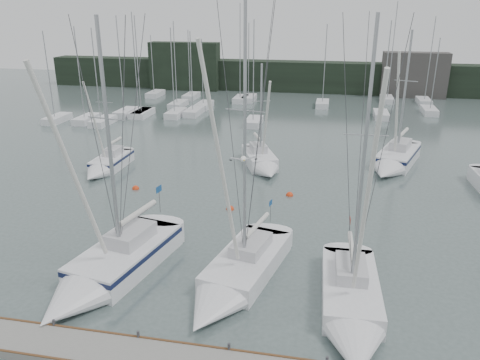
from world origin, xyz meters
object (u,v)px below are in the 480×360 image
sailboat_near_center (232,282)px  sailboat_mid_d (394,161)px  sailboat_near_left (105,273)px  sailboat_mid_a (106,166)px  sailboat_mid_c (263,164)px  buoy_a (230,209)px  sailboat_near_right (352,312)px  buoy_b (290,195)px  buoy_c (136,189)px

sailboat_near_center → sailboat_mid_d: 24.14m
sailboat_near_left → sailboat_mid_a: bearing=127.6°
sailboat_mid_c → buoy_a: sailboat_mid_c is taller
sailboat_near_right → sailboat_mid_d: sailboat_near_right is taller
sailboat_mid_a → buoy_b: (16.54, -2.49, -0.53)m
sailboat_mid_a → buoy_b: size_ratio=17.74×
sailboat_near_center → buoy_b: bearing=95.4°
buoy_b → buoy_c: 12.31m
sailboat_near_center → buoy_c: sailboat_near_center is taller
sailboat_near_left → buoy_b: bearing=70.8°
sailboat_mid_a → sailboat_mid_d: bearing=13.5°
sailboat_near_left → buoy_b: (8.36, 14.14, -0.65)m
buoy_b → sailboat_near_center: bearing=-97.0°
sailboat_mid_a → buoy_c: sailboat_mid_a is taller
sailboat_near_center → buoy_b: 13.63m
sailboat_mid_c → buoy_b: bearing=-83.8°
sailboat_near_left → sailboat_mid_a: sailboat_near_left is taller
sailboat_mid_d → buoy_a: sailboat_mid_d is taller
sailboat_near_right → buoy_b: (-4.33, 14.91, -0.52)m
sailboat_near_center → sailboat_mid_c: 19.22m
sailboat_near_left → sailboat_mid_d: 28.15m
sailboat_near_left → buoy_a: size_ratio=25.40×
sailboat_mid_c → sailboat_near_right: bearing=-92.0°
sailboat_mid_a → sailboat_mid_c: (13.56, 3.16, 0.02)m
sailboat_mid_a → buoy_b: sailboat_mid_a is taller
sailboat_near_left → sailboat_near_right: 12.71m
sailboat_near_right → buoy_c: 21.65m
buoy_b → buoy_c: (-12.27, -1.01, 0.00)m
sailboat_mid_a → sailboat_mid_d: sailboat_mid_d is taller
sailboat_near_left → sailboat_near_center: bearing=16.8°
sailboat_near_right → buoy_a: (-8.29, 11.43, -0.52)m
sailboat_near_left → sailboat_mid_d: size_ratio=1.13×
buoy_c → sailboat_near_right: bearing=-40.0°
sailboat_mid_d → buoy_b: bearing=-116.7°
sailboat_near_left → buoy_c: 13.71m
sailboat_mid_a → buoy_c: (4.27, -3.51, -0.53)m
sailboat_near_left → sailboat_near_right: size_ratio=1.00×
buoy_a → buoy_b: bearing=41.3°
sailboat_mid_d → sailboat_near_right: bearing=-81.3°
buoy_a → sailboat_mid_d: bearing=43.4°
sailboat_mid_d → sailboat_mid_c: bearing=-147.8°
sailboat_mid_c → sailboat_mid_d: sailboat_mid_d is taller
sailboat_mid_c → sailboat_mid_d: (11.53, 2.69, 0.09)m
sailboat_mid_a → buoy_a: sailboat_mid_a is taller
sailboat_near_left → sailboat_near_center: sailboat_near_center is taller
sailboat_mid_a → sailboat_near_center: bearing=-46.8°
sailboat_near_left → buoy_a: 11.55m
sailboat_mid_c → buoy_c: sailboat_mid_c is taller
sailboat_near_right → sailboat_mid_c: size_ratio=1.46×
sailboat_mid_c → sailboat_mid_d: size_ratio=0.77×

